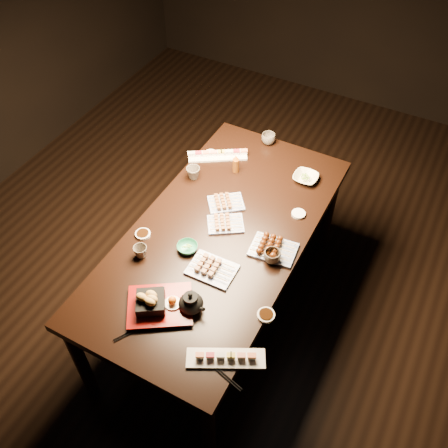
{
  "coord_description": "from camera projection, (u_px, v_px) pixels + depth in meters",
  "views": [
    {
      "loc": [
        1.05,
        -1.84,
        2.79
      ],
      "look_at": [
        0.17,
        -0.21,
        0.77
      ],
      "focal_mm": 40.0,
      "sensor_mm": 36.0,
      "label": 1
    }
  ],
  "objects": [
    {
      "name": "edamame_bowl_cream",
      "position": [
        306.0,
        178.0,
        3.0
      ],
      "size": [
        0.15,
        0.15,
        0.04
      ],
      "primitive_type": "imported",
      "rotation": [
        0.0,
        0.0,
        -0.0
      ],
      "color": "beige",
      "rests_on": "dining_table"
    },
    {
      "name": "ground",
      "position": [
        216.0,
        271.0,
        3.49
      ],
      "size": [
        5.0,
        5.0,
        0.0
      ],
      "primitive_type": "plane",
      "color": "black",
      "rests_on": "ground"
    },
    {
      "name": "chopsticks_se",
      "position": [
        225.0,
        376.0,
        2.16
      ],
      "size": [
        0.19,
        0.07,
        0.01
      ],
      "primitive_type": null,
      "rotation": [
        0.0,
        0.0,
        -0.26
      ],
      "color": "black",
      "rests_on": "dining_table"
    },
    {
      "name": "teacup_mid_right",
      "position": [
        272.0,
        256.0,
        2.57
      ],
      "size": [
        0.1,
        0.1,
        0.07
      ],
      "primitive_type": "imported",
      "rotation": [
        0.0,
        0.0,
        -0.09
      ],
      "color": "brown",
      "rests_on": "dining_table"
    },
    {
      "name": "sushi_platter_near",
      "position": [
        226.0,
        357.0,
        2.2
      ],
      "size": [
        0.36,
        0.25,
        0.04
      ],
      "primitive_type": null,
      "rotation": [
        0.0,
        0.0,
        0.48
      ],
      "color": "white",
      "rests_on": "dining_table"
    },
    {
      "name": "sauce_dish_west",
      "position": [
        143.0,
        234.0,
        2.71
      ],
      "size": [
        0.09,
        0.09,
        0.01
      ],
      "primitive_type": "cylinder",
      "rotation": [
        0.0,
        0.0,
        0.03
      ],
      "color": "white",
      "rests_on": "dining_table"
    },
    {
      "name": "yakitori_plate_left",
      "position": [
        226.0,
        201.0,
        2.86
      ],
      "size": [
        0.25,
        0.24,
        0.05
      ],
      "primitive_type": null,
      "rotation": [
        0.0,
        0.0,
        0.66
      ],
      "color": "#828EB6",
      "rests_on": "dining_table"
    },
    {
      "name": "dining_table",
      "position": [
        220.0,
        274.0,
        3.01
      ],
      "size": [
        1.21,
        1.93,
        0.75
      ],
      "primitive_type": "cube",
      "rotation": [
        0.0,
        0.0,
        0.18
      ],
      "color": "black",
      "rests_on": "ground"
    },
    {
      "name": "sauce_dish_east",
      "position": [
        298.0,
        214.0,
        2.82
      ],
      "size": [
        0.1,
        0.1,
        0.01
      ],
      "primitive_type": "cylinder",
      "rotation": [
        0.0,
        0.0,
        0.31
      ],
      "color": "white",
      "rests_on": "dining_table"
    },
    {
      "name": "teacup_far_right",
      "position": [
        268.0,
        139.0,
        3.23
      ],
      "size": [
        0.1,
        0.1,
        0.07
      ],
      "primitive_type": "imported",
      "rotation": [
        0.0,
        0.0,
        0.17
      ],
      "color": "brown",
      "rests_on": "dining_table"
    },
    {
      "name": "edamame_bowl_green",
      "position": [
        187.0,
        248.0,
        2.63
      ],
      "size": [
        0.13,
        0.13,
        0.03
      ],
      "primitive_type": "imported",
      "rotation": [
        0.0,
        0.0,
        0.21
      ],
      "color": "#309469",
      "rests_on": "dining_table"
    },
    {
      "name": "sauce_dish_se",
      "position": [
        266.0,
        315.0,
        2.37
      ],
      "size": [
        0.12,
        0.12,
        0.02
      ],
      "primitive_type": "cylinder",
      "rotation": [
        0.0,
        0.0,
        0.48
      ],
      "color": "white",
      "rests_on": "dining_table"
    },
    {
      "name": "sauce_dish_nw",
      "position": [
        211.0,
        154.0,
        3.17
      ],
      "size": [
        0.11,
        0.11,
        0.01
      ],
      "primitive_type": "cylinder",
      "rotation": [
        0.0,
        0.0,
        0.43
      ],
      "color": "white",
      "rests_on": "dining_table"
    },
    {
      "name": "chopsticks_near",
      "position": [
        133.0,
        331.0,
        2.31
      ],
      "size": [
        0.11,
        0.18,
        0.01
      ],
      "primitive_type": null,
      "rotation": [
        0.0,
        0.0,
        1.03
      ],
      "color": "black",
      "rests_on": "dining_table"
    },
    {
      "name": "tsukune_plate",
      "position": [
        274.0,
        247.0,
        2.62
      ],
      "size": [
        0.26,
        0.2,
        0.06
      ],
      "primitive_type": null,
      "rotation": [
        0.0,
        0.0,
        0.11
      ],
      "color": "#828EB6",
      "rests_on": "dining_table"
    },
    {
      "name": "yakitori_plate_right",
      "position": [
        212.0,
        267.0,
        2.53
      ],
      "size": [
        0.24,
        0.18,
        0.06
      ],
      "primitive_type": null,
      "rotation": [
        0.0,
        0.0,
        0.02
      ],
      "color": "#828EB6",
      "rests_on": "dining_table"
    },
    {
      "name": "tempura_tray",
      "position": [
        159.0,
        301.0,
        2.36
      ],
      "size": [
        0.39,
        0.37,
        0.11
      ],
      "primitive_type": null,
      "rotation": [
        0.0,
        0.0,
        0.57
      ],
      "color": "black",
      "rests_on": "dining_table"
    },
    {
      "name": "teapot",
      "position": [
        191.0,
        302.0,
        2.35
      ],
      "size": [
        0.16,
        0.16,
        0.12
      ],
      "primitive_type": null,
      "rotation": [
        0.0,
        0.0,
        -0.13
      ],
      "color": "black",
      "rests_on": "dining_table"
    },
    {
      "name": "condiment_bottle",
      "position": [
        236.0,
        163.0,
        3.03
      ],
      "size": [
        0.04,
        0.04,
        0.12
      ],
      "primitive_type": "cylinder",
      "rotation": [
        0.0,
        0.0,
        0.07
      ],
      "color": "brown",
      "rests_on": "dining_table"
    },
    {
      "name": "yakitori_plate_center",
      "position": [
        226.0,
        222.0,
        2.75
      ],
      "size": [
        0.24,
        0.23,
        0.05
      ],
      "primitive_type": null,
      "rotation": [
        0.0,
        0.0,
        0.58
      ],
      "color": "#828EB6",
      "rests_on": "dining_table"
    },
    {
      "name": "teacup_near_left",
      "position": [
        141.0,
        252.0,
        2.59
      ],
      "size": [
        0.09,
        0.09,
        0.07
      ],
      "primitive_type": "imported",
      "rotation": [
        0.0,
        0.0,
        0.29
      ],
      "color": "brown",
      "rests_on": "dining_table"
    },
    {
      "name": "teacup_far_left",
      "position": [
        193.0,
        173.0,
        3.0
      ],
      "size": [
        0.11,
        0.11,
        0.08
      ],
      "primitive_type": "imported",
      "rotation": [
        0.0,
        0.0,
        0.37
      ],
      "color": "brown",
      "rests_on": "dining_table"
    },
    {
      "name": "sushi_platter_far",
      "position": [
        218.0,
        154.0,
        3.15
      ],
      "size": [
        0.37,
        0.28,
        0.05
      ],
      "primitive_type": null,
      "rotation": [
        0.0,
        0.0,
        3.71
      ],
      "color": "white",
      "rests_on": "dining_table"
    }
  ]
}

